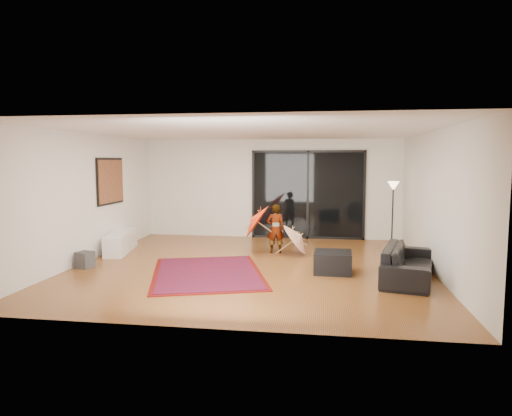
% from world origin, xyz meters
% --- Properties ---
extents(floor, '(7.00, 7.00, 0.00)m').
position_xyz_m(floor, '(0.00, 0.00, 0.00)').
color(floor, brown).
rests_on(floor, ground).
extents(ceiling, '(7.00, 7.00, 0.00)m').
position_xyz_m(ceiling, '(0.00, 0.00, 2.70)').
color(ceiling, white).
rests_on(ceiling, wall_back).
extents(wall_back, '(7.00, 0.00, 7.00)m').
position_xyz_m(wall_back, '(0.00, 3.50, 1.35)').
color(wall_back, silver).
rests_on(wall_back, floor).
extents(wall_front, '(7.00, 0.00, 7.00)m').
position_xyz_m(wall_front, '(0.00, -3.50, 1.35)').
color(wall_front, silver).
rests_on(wall_front, floor).
extents(wall_left, '(0.00, 7.00, 7.00)m').
position_xyz_m(wall_left, '(-3.50, 0.00, 1.35)').
color(wall_left, silver).
rests_on(wall_left, floor).
extents(wall_right, '(0.00, 7.00, 7.00)m').
position_xyz_m(wall_right, '(3.50, 0.00, 1.35)').
color(wall_right, silver).
rests_on(wall_right, floor).
extents(sliding_door, '(3.06, 0.07, 2.40)m').
position_xyz_m(sliding_door, '(1.00, 3.47, 1.20)').
color(sliding_door, black).
rests_on(sliding_door, wall_back).
extents(painting, '(0.04, 1.28, 1.08)m').
position_xyz_m(painting, '(-3.46, 1.00, 1.65)').
color(painting, black).
rests_on(painting, wall_left).
extents(media_console, '(0.72, 1.69, 0.46)m').
position_xyz_m(media_console, '(-3.25, 0.98, 0.23)').
color(media_console, white).
rests_on(media_console, floor).
extents(speaker, '(0.35, 0.35, 0.33)m').
position_xyz_m(speaker, '(-3.25, -0.65, 0.16)').
color(speaker, '#424244').
rests_on(speaker, floor).
extents(persian_rug, '(2.74, 3.27, 0.02)m').
position_xyz_m(persian_rug, '(-0.73, -0.72, 0.01)').
color(persian_rug, '#540A07').
rests_on(persian_rug, floor).
extents(sofa, '(1.26, 2.18, 0.60)m').
position_xyz_m(sofa, '(2.95, -0.60, 0.30)').
color(sofa, black).
rests_on(sofa, floor).
extents(ottoman, '(0.72, 0.72, 0.40)m').
position_xyz_m(ottoman, '(1.62, -0.29, 0.20)').
color(ottoman, black).
rests_on(ottoman, floor).
extents(floor_lamp, '(0.28, 0.28, 1.62)m').
position_xyz_m(floor_lamp, '(3.10, 2.48, 1.28)').
color(floor_lamp, black).
rests_on(floor_lamp, floor).
extents(child, '(0.45, 0.33, 1.13)m').
position_xyz_m(child, '(0.34, 1.37, 0.57)').
color(child, '#999999').
rests_on(child, floor).
extents(parasol_orange, '(0.66, 0.92, 0.91)m').
position_xyz_m(parasol_orange, '(-0.21, 1.32, 0.73)').
color(parasol_orange, red).
rests_on(parasol_orange, child).
extents(parasol_white, '(0.64, 0.80, 0.92)m').
position_xyz_m(parasol_white, '(0.94, 1.22, 0.50)').
color(parasol_white, silver).
rests_on(parasol_white, floor).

